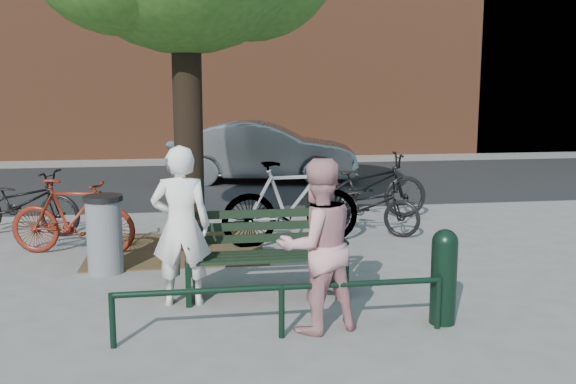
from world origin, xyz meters
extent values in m
plane|color=gray|center=(0.00, 0.00, 0.00)|extent=(90.00, 90.00, 0.00)
cube|color=brown|center=(-1.00, 2.20, 0.01)|extent=(2.40, 2.00, 0.02)
cube|color=black|center=(0.00, 8.50, 0.01)|extent=(40.00, 7.00, 0.01)
cube|color=black|center=(-0.84, 0.00, 0.23)|extent=(0.06, 0.52, 0.45)
cube|color=black|center=(-0.84, 0.23, 0.67)|extent=(0.06, 0.06, 0.44)
cylinder|color=black|center=(-0.84, -0.10, 0.63)|extent=(0.04, 0.36, 0.04)
cube|color=black|center=(0.84, 0.00, 0.23)|extent=(0.06, 0.52, 0.45)
cube|color=black|center=(0.84, 0.23, 0.67)|extent=(0.06, 0.06, 0.44)
cylinder|color=black|center=(0.84, -0.10, 0.63)|extent=(0.04, 0.36, 0.04)
cube|color=black|center=(0.00, 0.00, 0.45)|extent=(1.64, 0.46, 0.04)
cube|color=black|center=(0.00, 0.23, 0.74)|extent=(1.64, 0.03, 0.47)
cylinder|color=black|center=(-1.50, -1.20, 0.25)|extent=(0.06, 0.06, 0.50)
cylinder|color=black|center=(0.00, -1.20, 0.25)|extent=(0.06, 0.06, 0.50)
cylinder|color=black|center=(1.50, -1.20, 0.25)|extent=(0.06, 0.06, 0.50)
cylinder|color=black|center=(0.00, -1.20, 0.48)|extent=(3.00, 0.06, 0.06)
cylinder|color=black|center=(-0.80, 2.20, 1.90)|extent=(0.40, 0.40, 3.80)
imported|color=white|center=(-0.90, -0.11, 0.84)|extent=(0.64, 0.44, 1.69)
imported|color=#D18F94|center=(0.36, -1.05, 0.82)|extent=(0.94, 0.82, 1.63)
cylinder|color=black|center=(1.60, -1.07, 0.40)|extent=(0.25, 0.25, 0.81)
sphere|color=black|center=(1.60, -1.07, 0.81)|extent=(0.25, 0.25, 0.25)
cylinder|color=gray|center=(-1.85, 1.20, 0.45)|extent=(0.43, 0.43, 0.90)
cylinder|color=black|center=(-1.85, 1.20, 0.94)|extent=(0.47, 0.47, 0.06)
imported|color=black|center=(-3.39, 3.50, 0.51)|extent=(2.04, 1.17, 1.01)
imported|color=#5F190D|center=(-2.39, 2.20, 0.52)|extent=(1.79, 0.84, 1.04)
imported|color=black|center=(2.22, 4.00, 0.57)|extent=(2.23, 0.97, 1.14)
imported|color=gray|center=(0.64, 2.22, 0.62)|extent=(2.11, 0.85, 1.23)
imported|color=black|center=(1.93, 2.79, 0.45)|extent=(1.72, 1.48, 0.89)
imported|color=slate|center=(0.96, 8.42, 0.73)|extent=(4.61, 2.26, 1.45)
camera|label=1|loc=(-0.80, -6.73, 2.28)|focal=40.00mm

